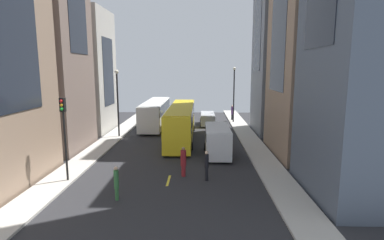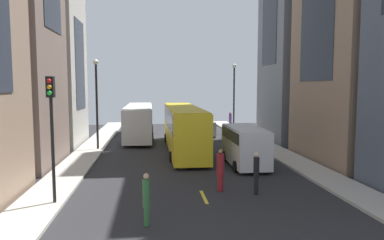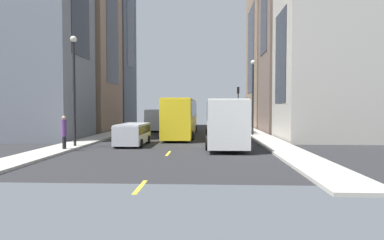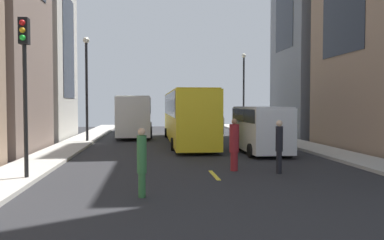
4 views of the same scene
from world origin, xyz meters
TOP-DOWN VIEW (x-y plane):
  - ground_plane at (0.00, 0.00)m, footprint 41.03×41.03m
  - sidewalk_west at (-7.42, 0.00)m, footprint 2.19×44.00m
  - sidewalk_east at (7.42, 0.00)m, footprint 2.19×44.00m
  - lane_stripe_1 at (0.00, -12.60)m, footprint 0.16×2.00m
  - lane_stripe_2 at (0.00, -4.20)m, footprint 0.16×2.00m
  - lane_stripe_3 at (0.00, 4.20)m, footprint 0.16×2.00m
  - lane_stripe_4 at (0.00, 12.60)m, footprint 0.16×2.00m
  - lane_stripe_5 at (0.00, 21.00)m, footprint 0.16×2.00m
  - building_west_2 at (-12.89, 3.93)m, footprint 8.43×7.18m
  - building_east_1 at (12.15, -5.57)m, footprint 6.93×8.72m
  - city_bus_white at (-3.67, 7.10)m, footprint 2.80×12.38m
  - streetcar_yellow at (0.13, -0.11)m, footprint 2.70×14.60m
  - delivery_van_white at (3.66, -6.39)m, footprint 2.25×5.30m
  - car_silver_0 at (3.16, 8.44)m, footprint 2.02×4.67m
  - pedestrian_walking_far at (6.82, 11.90)m, footprint 0.32×0.32m
  - pedestrian_crossing_mid at (0.97, -11.70)m, footprint 0.39×0.39m
  - pedestrian_crossing_near at (2.58, -12.49)m, footprint 0.28×0.28m
  - pedestrian_waiting_curb at (-2.66, -15.77)m, footprint 0.28×0.28m
  - traffic_light_near_corner at (-6.73, -13.04)m, footprint 0.32×0.44m
  - streetlamp_near at (-6.83, 0.57)m, footprint 0.44×0.44m
  - streetlamp_far at (6.83, 10.21)m, footprint 0.44×0.44m

SIDE VIEW (x-z plane):
  - ground_plane at x=0.00m, z-range 0.00..0.00m
  - lane_stripe_1 at x=0.00m, z-range 0.00..0.01m
  - lane_stripe_2 at x=0.00m, z-range 0.00..0.01m
  - lane_stripe_3 at x=0.00m, z-range 0.00..0.01m
  - lane_stripe_4 at x=0.00m, z-range 0.00..0.01m
  - lane_stripe_5 at x=0.00m, z-range 0.00..0.01m
  - sidewalk_west at x=-7.42m, z-range 0.00..0.15m
  - sidewalk_east at x=7.42m, z-range 0.00..0.15m
  - car_silver_0 at x=3.16m, z-range 0.15..1.76m
  - pedestrian_waiting_curb at x=-2.66m, z-range 0.08..2.09m
  - pedestrian_crossing_mid at x=0.97m, z-range 0.05..2.17m
  - pedestrian_crossing_near at x=2.58m, z-range 0.10..2.19m
  - pedestrian_walking_far at x=6.82m, z-range 0.24..2.37m
  - delivery_van_white at x=3.66m, z-range 0.22..2.80m
  - city_bus_white at x=-3.67m, z-range 0.33..3.69m
  - streetcar_yellow at x=0.13m, z-range 0.33..3.92m
  - traffic_light_near_corner at x=-6.73m, z-range 1.25..6.77m
  - streetlamp_near at x=-6.83m, z-range 0.95..8.20m
  - streetlamp_far at x=6.83m, z-range 0.96..8.56m
  - building_west_2 at x=-12.89m, z-range 0.00..14.27m
  - building_east_1 at x=12.15m, z-range 0.00..24.92m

